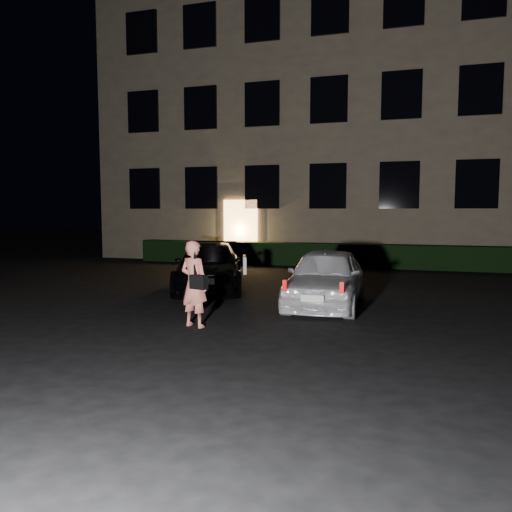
% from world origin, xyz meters
% --- Properties ---
extents(ground, '(80.00, 80.00, 0.00)m').
position_xyz_m(ground, '(0.00, 0.00, 0.00)').
color(ground, black).
rests_on(ground, ground).
extents(building, '(20.00, 8.11, 12.00)m').
position_xyz_m(building, '(-0.00, 14.99, 6.00)').
color(building, '#6E5D4E').
rests_on(building, ground).
extents(hedge, '(15.00, 0.70, 0.85)m').
position_xyz_m(hedge, '(0.00, 10.50, 0.42)').
color(hedge, black).
rests_on(hedge, ground).
extents(sedan, '(2.98, 4.49, 1.21)m').
position_xyz_m(sedan, '(-2.00, 4.02, 0.60)').
color(sedan, black).
rests_on(sedan, ground).
extents(hatch, '(1.59, 3.76, 1.27)m').
position_xyz_m(hatch, '(1.29, 2.67, 0.63)').
color(hatch, white).
rests_on(hatch, ground).
extents(man, '(0.65, 0.53, 1.56)m').
position_xyz_m(man, '(-0.66, 0.05, 0.78)').
color(man, '#F27C6C').
rests_on(man, ground).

